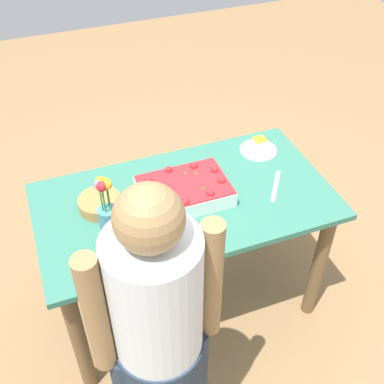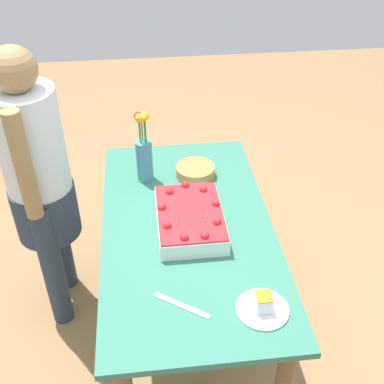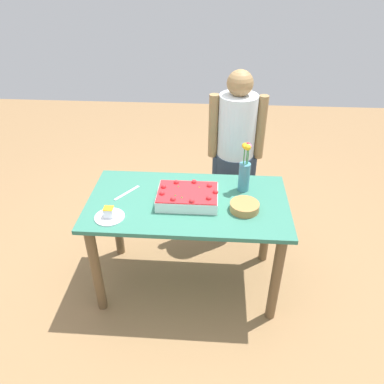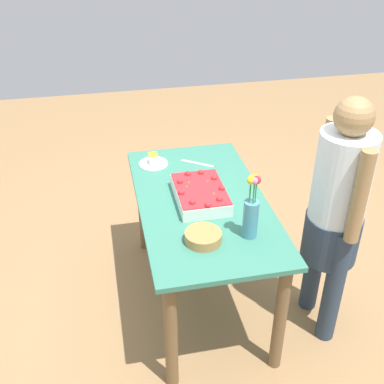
{
  "view_description": "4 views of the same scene",
  "coord_description": "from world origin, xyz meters",
  "px_view_note": "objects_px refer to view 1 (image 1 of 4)",
  "views": [
    {
      "loc": [
        0.55,
        1.56,
        2.28
      ],
      "look_at": [
        -0.02,
        0.05,
        0.86
      ],
      "focal_mm": 45.0,
      "sensor_mm": 36.0,
      "label": 1
    },
    {
      "loc": [
        -1.59,
        0.16,
        2.16
      ],
      "look_at": [
        0.06,
        -0.03,
        0.92
      ],
      "focal_mm": 45.0,
      "sensor_mm": 36.0,
      "label": 2
    },
    {
      "loc": [
        0.17,
        -2.1,
        2.25
      ],
      "look_at": [
        0.03,
        -0.05,
        0.89
      ],
      "focal_mm": 35.0,
      "sensor_mm": 36.0,
      "label": 3
    },
    {
      "loc": [
        2.3,
        -0.54,
        2.32
      ],
      "look_at": [
        0.02,
        -0.06,
        0.85
      ],
      "focal_mm": 45.0,
      "sensor_mm": 36.0,
      "label": 4
    }
  ],
  "objects_px": {
    "cake_knife": "(276,186)",
    "fruit_bowl": "(100,203)",
    "person_standing": "(158,331)",
    "sheet_cake": "(183,191)",
    "serving_plate_with_slice": "(259,147)",
    "flower_vase": "(109,221)"
  },
  "relations": [
    {
      "from": "serving_plate_with_slice",
      "to": "flower_vase",
      "type": "distance_m",
      "value": 0.97
    },
    {
      "from": "flower_vase",
      "to": "fruit_bowl",
      "type": "xyz_separation_m",
      "value": [
        -0.0,
        -0.25,
        -0.12
      ]
    },
    {
      "from": "fruit_bowl",
      "to": "person_standing",
      "type": "height_order",
      "value": "person_standing"
    },
    {
      "from": "cake_knife",
      "to": "person_standing",
      "type": "relative_size",
      "value": 0.15
    },
    {
      "from": "sheet_cake",
      "to": "fruit_bowl",
      "type": "bearing_deg",
      "value": -10.47
    },
    {
      "from": "flower_vase",
      "to": "sheet_cake",
      "type": "bearing_deg",
      "value": -154.77
    },
    {
      "from": "cake_knife",
      "to": "flower_vase",
      "type": "distance_m",
      "value": 0.84
    },
    {
      "from": "cake_knife",
      "to": "fruit_bowl",
      "type": "xyz_separation_m",
      "value": [
        0.82,
        -0.15,
        0.03
      ]
    },
    {
      "from": "serving_plate_with_slice",
      "to": "person_standing",
      "type": "height_order",
      "value": "person_standing"
    },
    {
      "from": "cake_knife",
      "to": "flower_vase",
      "type": "height_order",
      "value": "flower_vase"
    },
    {
      "from": "sheet_cake",
      "to": "person_standing",
      "type": "bearing_deg",
      "value": 63.72
    },
    {
      "from": "cake_knife",
      "to": "person_standing",
      "type": "height_order",
      "value": "person_standing"
    },
    {
      "from": "sheet_cake",
      "to": "cake_knife",
      "type": "relative_size",
      "value": 1.78
    },
    {
      "from": "serving_plate_with_slice",
      "to": "fruit_bowl",
      "type": "distance_m",
      "value": 0.88
    },
    {
      "from": "serving_plate_with_slice",
      "to": "cake_knife",
      "type": "bearing_deg",
      "value": 79.83
    },
    {
      "from": "person_standing",
      "to": "serving_plate_with_slice",
      "type": "bearing_deg",
      "value": -42.96
    },
    {
      "from": "cake_knife",
      "to": "fruit_bowl",
      "type": "relative_size",
      "value": 1.19
    },
    {
      "from": "sheet_cake",
      "to": "serving_plate_with_slice",
      "type": "relative_size",
      "value": 2.12
    },
    {
      "from": "fruit_bowl",
      "to": "flower_vase",
      "type": "bearing_deg",
      "value": 89.2
    },
    {
      "from": "fruit_bowl",
      "to": "sheet_cake",
      "type": "bearing_deg",
      "value": 169.53
    },
    {
      "from": "person_standing",
      "to": "sheet_cake",
      "type": "bearing_deg",
      "value": -26.28
    },
    {
      "from": "serving_plate_with_slice",
      "to": "person_standing",
      "type": "bearing_deg",
      "value": 47.04
    }
  ]
}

